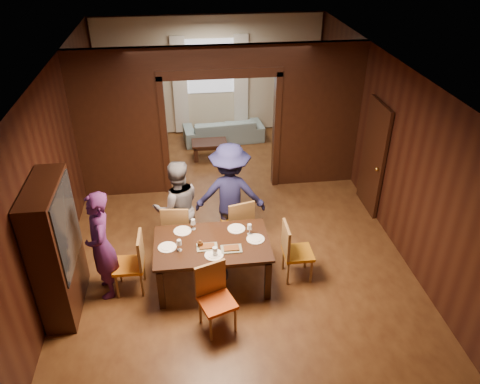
{
  "coord_description": "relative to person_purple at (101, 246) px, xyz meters",
  "views": [
    {
      "loc": [
        -0.68,
        -6.78,
        4.95
      ],
      "look_at": [
        0.12,
        -0.4,
        1.05
      ],
      "focal_mm": 35.0,
      "sensor_mm": 36.0,
      "label": 1
    }
  ],
  "objects": [
    {
      "name": "floor",
      "position": [
        1.99,
        1.29,
        -0.85
      ],
      "size": [
        9.0,
        9.0,
        0.0
      ],
      "primitive_type": "plane",
      "color": "#4A2815",
      "rests_on": "ground"
    },
    {
      "name": "ceiling",
      "position": [
        1.99,
        1.29,
        2.05
      ],
      "size": [
        5.5,
        9.0,
        0.02
      ],
      "primitive_type": "cube",
      "color": "silver",
      "rests_on": "room_walls"
    },
    {
      "name": "room_walls",
      "position": [
        1.99,
        3.17,
        0.65
      ],
      "size": [
        5.52,
        9.01,
        2.9
      ],
      "color": "black",
      "rests_on": "floor"
    },
    {
      "name": "person_purple",
      "position": [
        0.0,
        0.0,
        0.0
      ],
      "size": [
        0.53,
        0.69,
        1.7
      ],
      "primitive_type": "imported",
      "rotation": [
        0.0,
        0.0,
        -1.36
      ],
      "color": "#4A1C52",
      "rests_on": "floor"
    },
    {
      "name": "person_grey",
      "position": [
        1.09,
        0.91,
        -0.03
      ],
      "size": [
        0.9,
        0.76,
        1.64
      ],
      "primitive_type": "imported",
      "rotation": [
        0.0,
        0.0,
        3.33
      ],
      "color": "#5A585F",
      "rests_on": "floor"
    },
    {
      "name": "person_navy",
      "position": [
        1.96,
        1.06,
        0.06
      ],
      "size": [
        1.25,
        0.81,
        1.81
      ],
      "primitive_type": "imported",
      "rotation": [
        0.0,
        0.0,
        3.02
      ],
      "color": "#1B1C45",
      "rests_on": "floor"
    },
    {
      "name": "sofa",
      "position": [
        2.23,
        5.14,
        -0.57
      ],
      "size": [
        2.0,
        0.92,
        0.57
      ],
      "primitive_type": "imported",
      "rotation": [
        0.0,
        0.0,
        3.23
      ],
      "color": "#7B98A1",
      "rests_on": "floor"
    },
    {
      "name": "serving_bowl",
      "position": [
        1.63,
        0.07,
        -0.05
      ],
      "size": [
        0.37,
        0.37,
        0.09
      ],
      "primitive_type": "imported",
      "color": "black",
      "rests_on": "dining_table"
    },
    {
      "name": "dining_table",
      "position": [
        1.58,
        -0.01,
        -0.47
      ],
      "size": [
        1.69,
        1.05,
        0.76
      ],
      "primitive_type": "cube",
      "color": "black",
      "rests_on": "floor"
    },
    {
      "name": "coffee_table",
      "position": [
        1.82,
        4.23,
        -0.65
      ],
      "size": [
        0.8,
        0.5,
        0.4
      ],
      "primitive_type": "cube",
      "color": "black",
      "rests_on": "floor"
    },
    {
      "name": "chair_left",
      "position": [
        0.34,
        0.0,
        -0.37
      ],
      "size": [
        0.45,
        0.45,
        0.97
      ],
      "primitive_type": null,
      "rotation": [
        0.0,
        0.0,
        -1.6
      ],
      "color": "#CD6C13",
      "rests_on": "floor"
    },
    {
      "name": "chair_right",
      "position": [
        2.88,
        -0.03,
        -0.37
      ],
      "size": [
        0.44,
        0.44,
        0.97
      ],
      "primitive_type": null,
      "rotation": [
        0.0,
        0.0,
        1.57
      ],
      "color": "#C97712",
      "rests_on": "floor"
    },
    {
      "name": "chair_far_l",
      "position": [
        1.07,
        0.83,
        -0.37
      ],
      "size": [
        0.49,
        0.49,
        0.97
      ],
      "primitive_type": null,
      "rotation": [
        0.0,
        0.0,
        3.02
      ],
      "color": "#CB5113",
      "rests_on": "floor"
    },
    {
      "name": "chair_far_r",
      "position": [
        2.06,
        0.86,
        -0.37
      ],
      "size": [
        0.54,
        0.54,
        0.97
      ],
      "primitive_type": null,
      "rotation": [
        0.0,
        0.0,
        3.39
      ],
      "color": "orange",
      "rests_on": "floor"
    },
    {
      "name": "chair_near",
      "position": [
        1.57,
        -0.92,
        -0.37
      ],
      "size": [
        0.56,
        0.56,
        0.97
      ],
      "primitive_type": null,
      "rotation": [
        0.0,
        0.0,
        0.35
      ],
      "color": "#D64D14",
      "rests_on": "floor"
    },
    {
      "name": "hutch",
      "position": [
        -0.54,
        -0.21,
        0.15
      ],
      "size": [
        0.4,
        1.2,
        2.0
      ],
      "primitive_type": "cube",
      "color": "black",
      "rests_on": "floor"
    },
    {
      "name": "door_right",
      "position": [
        4.69,
        1.79,
        0.2
      ],
      "size": [
        0.06,
        0.9,
        2.1
      ],
      "primitive_type": "cube",
      "color": "black",
      "rests_on": "floor"
    },
    {
      "name": "window_far",
      "position": [
        1.99,
        5.73,
        0.85
      ],
      "size": [
        1.2,
        0.03,
        1.3
      ],
      "primitive_type": "cube",
      "color": "silver",
      "rests_on": "back_wall"
    },
    {
      "name": "curtain_left",
      "position": [
        1.24,
        5.69,
        0.4
      ],
      "size": [
        0.35,
        0.06,
        2.4
      ],
      "primitive_type": "cube",
      "color": "white",
      "rests_on": "back_wall"
    },
    {
      "name": "curtain_right",
      "position": [
        2.74,
        5.69,
        0.4
      ],
      "size": [
        0.35,
        0.06,
        2.4
      ],
      "primitive_type": "cube",
      "color": "white",
      "rests_on": "back_wall"
    },
    {
      "name": "plate_left",
      "position": [
        0.93,
        -0.05,
        -0.09
      ],
      "size": [
        0.27,
        0.27,
        0.01
      ],
      "primitive_type": "cylinder",
      "color": "white",
      "rests_on": "dining_table"
    },
    {
      "name": "plate_far_l",
      "position": [
        1.15,
        0.33,
        -0.09
      ],
      "size": [
        0.27,
        0.27,
        0.01
      ],
      "primitive_type": "cylinder",
      "color": "white",
      "rests_on": "dining_table"
    },
    {
      "name": "plate_far_r",
      "position": [
        1.97,
        0.29,
        -0.09
      ],
      "size": [
        0.27,
        0.27,
        0.01
      ],
      "primitive_type": "cylinder",
      "color": "white",
      "rests_on": "dining_table"
    },
    {
      "name": "plate_right",
      "position": [
        2.22,
        -0.01,
        -0.09
      ],
      "size": [
        0.27,
        0.27,
        0.01
      ],
      "primitive_type": "cylinder",
      "color": "white",
      "rests_on": "dining_table"
    },
    {
      "name": "plate_near",
      "position": [
        1.58,
        -0.31,
        -0.09
      ],
      "size": [
        0.27,
        0.27,
        0.01
      ],
      "primitive_type": "cylinder",
      "color": "white",
      "rests_on": "dining_table"
    },
    {
      "name": "platter_a",
      "position": [
        1.5,
        -0.12,
        -0.07
      ],
      "size": [
        0.3,
        0.2,
        0.04
      ],
      "primitive_type": "cube",
      "color": "gray",
      "rests_on": "dining_table"
    },
    {
      "name": "platter_b",
      "position": [
        1.84,
        -0.2,
        -0.07
      ],
      "size": [
        0.3,
        0.2,
        0.04
      ],
      "primitive_type": "cube",
      "color": "gray",
      "rests_on": "dining_table"
    },
    {
      "name": "wineglass_left",
      "position": [
        1.11,
        -0.13,
        -0.0
      ],
      "size": [
        0.08,
        0.08,
        0.18
      ],
      "primitive_type": null,
      "color": "silver",
      "rests_on": "dining_table"
    },
    {
      "name": "wineglass_far",
      "position": [
        1.32,
        0.37,
        -0.0
      ],
      "size": [
        0.08,
        0.08,
        0.18
      ],
      "primitive_type": null,
      "color": "silver",
      "rests_on": "dining_table"
    },
    {
      "name": "wineglass_right",
      "position": [
        2.15,
        0.13,
        -0.0
      ],
      "size": [
        0.08,
        0.08,
        0.18
      ],
      "primitive_type": null,
      "color": "silver",
      "rests_on": "dining_table"
    },
    {
      "name": "tumbler",
      "position": [
        1.6,
        -0.31,
        -0.02
      ],
      "size": [
        0.07,
        0.07,
        0.14
      ],
      "primitive_type": "cylinder",
      "color": "silver",
      "rests_on": "dining_table"
    },
    {
      "name": "condiment_jar",
      "position": [
        1.4,
        -0.09,
        -0.04
      ],
      "size": [
        0.08,
        0.08,
        0.11
      ],
      "primitive_type": null,
      "color": "#472710",
      "rests_on": "dining_table"
    }
  ]
}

